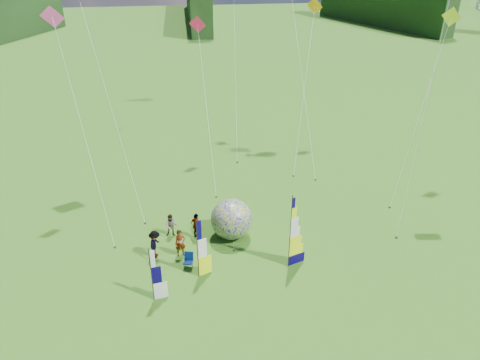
{
  "coord_description": "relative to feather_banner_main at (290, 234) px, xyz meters",
  "views": [
    {
      "loc": [
        -3.89,
        -19.57,
        18.5
      ],
      "look_at": [
        -1.0,
        4.0,
        5.5
      ],
      "focal_mm": 35.0,
      "sensor_mm": 36.0,
      "label": 1
    }
  ],
  "objects": [
    {
      "name": "small_kite_green",
      "position": [
        -1.0,
        19.97,
        6.79
      ],
      "size": [
        8.47,
        13.54,
        18.44
      ],
      "primitive_type": null,
      "rotation": [
        0.0,
        0.0,
        -0.42
      ],
      "color": "green",
      "rests_on": "ground"
    },
    {
      "name": "small_kite_red",
      "position": [
        -4.05,
        13.39,
        3.8
      ],
      "size": [
        6.75,
        11.91,
        12.47
      ],
      "primitive_type": null,
      "rotation": [
        0.0,
        0.0,
        0.35
      ],
      "color": "#C51D42",
      "rests_on": "ground"
    },
    {
      "name": "kite_parafoil",
      "position": [
        9.89,
        5.19,
        7.0
      ],
      "size": [
        10.11,
        11.63,
        18.88
      ],
      "primitive_type": null,
      "rotation": [
        0.0,
        0.0,
        -0.3
      ],
      "color": "red",
      "rests_on": "ground"
    },
    {
      "name": "spectator_b",
      "position": [
        -7.13,
        4.1,
        -1.61
      ],
      "size": [
        0.82,
        0.44,
        1.65
      ],
      "primitive_type": "imported",
      "rotation": [
        0.0,
        0.0,
        -0.06
      ],
      "color": "#66594C",
      "rests_on": "ground"
    },
    {
      "name": "spectator_d",
      "position": [
        -5.45,
        3.67,
        -1.5
      ],
      "size": [
        1.02,
        1.14,
        1.87
      ],
      "primitive_type": "imported",
      "rotation": [
        0.0,
        0.0,
        2.23
      ],
      "color": "#66594C",
      "rests_on": "ground"
    },
    {
      "name": "small_kite_pink",
      "position": [
        -12.36,
        6.81,
        4.82
      ],
      "size": [
        8.77,
        11.06,
        14.52
      ],
      "primitive_type": null,
      "rotation": [
        0.0,
        0.0,
        0.39
      ],
      "color": "#EA4696",
      "rests_on": "ground"
    },
    {
      "name": "ground",
      "position": [
        -1.83,
        -2.64,
        -2.44
      ],
      "size": [
        220.0,
        220.0,
        0.0
      ],
      "primitive_type": "plane",
      "color": "#3F7B15",
      "rests_on": "ground"
    },
    {
      "name": "treeline_ring",
      "position": [
        -1.83,
        -2.64,
        1.56
      ],
      "size": [
        210.0,
        210.0,
        8.0
      ],
      "primitive_type": null,
      "color": "#23491C",
      "rests_on": "ground"
    },
    {
      "name": "side_banner_left",
      "position": [
        -5.51,
        -0.3,
        -0.46
      ],
      "size": [
        1.04,
        0.5,
        3.95
      ],
      "primitive_type": null,
      "rotation": [
        0.0,
        0.0,
        0.39
      ],
      "color": "#F5FF0F",
      "rests_on": "ground"
    },
    {
      "name": "spectator_a",
      "position": [
        -6.54,
        1.91,
        -1.51
      ],
      "size": [
        0.75,
        0.58,
        1.86
      ],
      "primitive_type": "imported",
      "rotation": [
        0.0,
        0.0,
        0.21
      ],
      "color": "#66594C",
      "rests_on": "ground"
    },
    {
      "name": "small_kite_yellow",
      "position": [
        11.61,
        8.78,
        4.44
      ],
      "size": [
        8.02,
        8.82,
        13.75
      ],
      "primitive_type": null,
      "rotation": [
        0.0,
        0.0,
        -0.01
      ],
      "color": "#E5FA20",
      "rests_on": "ground"
    },
    {
      "name": "bol_inflatable",
      "position": [
        -3.13,
        3.56,
        -1.06
      ],
      "size": [
        2.93,
        2.93,
        2.75
      ],
      "primitive_type": "sphere",
      "rotation": [
        0.0,
        0.0,
        -0.06
      ],
      "color": "#000698",
      "rests_on": "ground"
    },
    {
      "name": "kite_whale",
      "position": [
        4.01,
        16.8,
        7.65
      ],
      "size": [
        9.11,
        15.62,
        20.18
      ],
      "primitive_type": null,
      "rotation": [
        0.0,
        0.0,
        0.37
      ],
      "color": "black",
      "rests_on": "ground"
    },
    {
      "name": "kite_rainbow_delta",
      "position": [
        -11.04,
        10.17,
        6.27
      ],
      "size": [
        9.22,
        13.55,
        17.41
      ],
      "primitive_type": null,
      "rotation": [
        0.0,
        0.0,
        -0.08
      ],
      "color": "red",
      "rests_on": "ground"
    },
    {
      "name": "spectator_c",
      "position": [
        -8.11,
        1.95,
        -1.49
      ],
      "size": [
        0.72,
        1.3,
        1.9
      ],
      "primitive_type": "imported",
      "rotation": [
        0.0,
        0.0,
        1.35
      ],
      "color": "#66594C",
      "rests_on": "ground"
    },
    {
      "name": "small_kite_orange",
      "position": [
        4.56,
        15.93,
        4.24
      ],
      "size": [
        5.77,
        11.44,
        13.36
      ],
      "primitive_type": null,
      "rotation": [
        0.0,
        0.0,
        0.01
      ],
      "color": "#FFA10C",
      "rests_on": "ground"
    },
    {
      "name": "feather_banner_main",
      "position": [
        0.0,
        0.0,
        0.0
      ],
      "size": [
        1.27,
        0.54,
        4.87
      ],
      "primitive_type": null,
      "rotation": [
        0.0,
        0.0,
        0.35
      ],
      "color": "#090249",
      "rests_on": "ground"
    },
    {
      "name": "side_banner_far",
      "position": [
        -8.09,
        -2.0,
        -0.73
      ],
      "size": [
        1.01,
        0.29,
        3.42
      ],
      "primitive_type": null,
      "rotation": [
        0.0,
        0.0,
        0.19
      ],
      "color": "white",
      "rests_on": "ground"
    },
    {
      "name": "camp_chair",
      "position": [
        -6.11,
        0.59,
        -1.92
      ],
      "size": [
        0.72,
        0.72,
        1.02
      ],
      "primitive_type": null,
      "rotation": [
        0.0,
        0.0,
        -0.25
      ],
      "color": "#04174D",
      "rests_on": "ground"
    }
  ]
}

